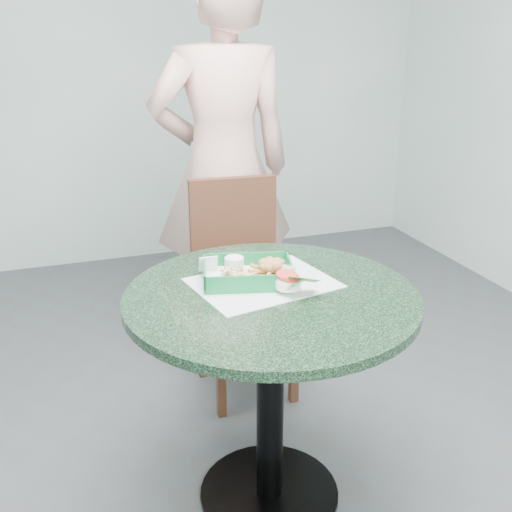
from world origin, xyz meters
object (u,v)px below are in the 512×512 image
object	(u,v)px
dining_chair	(240,273)
diner_person	(222,126)
sauce_ramekin	(232,269)
crab_sandwich	(272,272)
cafe_table	(271,348)
food_basket	(248,282)

from	to	relation	value
dining_chair	diner_person	size ratio (longest dim) A/B	0.42
sauce_ramekin	dining_chair	bearing A→B (deg)	70.17
crab_sandwich	sauce_ramekin	xyz separation A→B (m)	(-0.11, 0.06, 0.00)
cafe_table	dining_chair	bearing A→B (deg)	79.79
cafe_table	dining_chair	distance (m)	0.75
diner_person	food_basket	world-z (taller)	diner_person
dining_chair	sauce_ramekin	world-z (taller)	dining_chair
cafe_table	diner_person	bearing A→B (deg)	81.48
cafe_table	sauce_ramekin	xyz separation A→B (m)	(-0.08, 0.15, 0.22)
dining_chair	crab_sandwich	xyz separation A→B (m)	(-0.10, -0.65, 0.27)
diner_person	crab_sandwich	size ratio (longest dim) A/B	18.47
cafe_table	food_basket	xyz separation A→B (m)	(-0.04, 0.11, 0.19)
dining_chair	food_basket	bearing A→B (deg)	-101.53
cafe_table	diner_person	xyz separation A→B (m)	(0.16, 1.05, 0.53)
food_basket	dining_chair	bearing A→B (deg)	74.73
food_basket	sauce_ramekin	size ratio (longest dim) A/B	4.49
cafe_table	diner_person	size ratio (longest dim) A/B	0.40
food_basket	sauce_ramekin	xyz separation A→B (m)	(-0.04, 0.04, 0.03)
diner_person	food_basket	bearing A→B (deg)	79.97
food_basket	crab_sandwich	bearing A→B (deg)	-16.12
cafe_table	food_basket	world-z (taller)	food_basket
dining_chair	sauce_ramekin	xyz separation A→B (m)	(-0.21, -0.59, 0.27)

